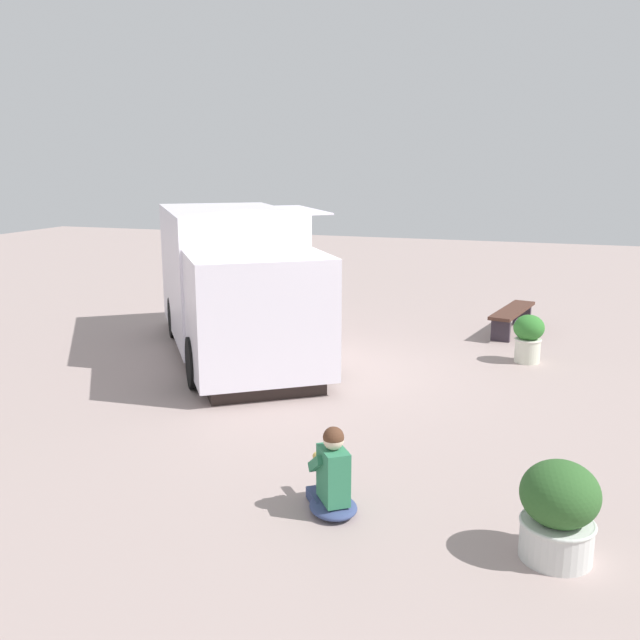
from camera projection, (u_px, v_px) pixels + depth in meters
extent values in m
plane|color=#A28D88|center=(284.00, 375.00, 10.79)|extent=(40.00, 40.00, 0.00)
cube|color=white|center=(228.00, 271.00, 12.46)|extent=(3.83, 4.24, 2.19)
cube|color=white|center=(259.00, 315.00, 10.00)|extent=(2.52, 2.44, 1.72)
cube|color=black|center=(271.00, 304.00, 9.20)|extent=(1.34, 0.96, 0.66)
cube|color=black|center=(284.00, 262.00, 12.71)|extent=(1.22, 1.70, 0.77)
cube|color=silver|center=(299.00, 210.00, 12.59)|extent=(1.79, 2.19, 0.03)
cube|color=black|center=(238.00, 347.00, 11.97)|extent=(4.28, 5.10, 0.21)
cylinder|color=black|center=(195.00, 362.00, 10.10)|extent=(0.61, 0.74, 0.75)
cylinder|color=black|center=(316.00, 353.00, 10.60)|extent=(0.61, 0.74, 0.75)
cylinder|color=black|center=(175.00, 317.00, 13.04)|extent=(0.61, 0.74, 0.75)
cylinder|color=black|center=(270.00, 311.00, 13.54)|extent=(0.61, 0.74, 0.75)
ellipsoid|color=navy|center=(333.00, 507.00, 6.53)|extent=(0.66, 0.68, 0.13)
cube|color=navy|center=(336.00, 496.00, 6.74)|extent=(0.30, 0.36, 0.11)
cube|color=navy|center=(317.00, 499.00, 6.68)|extent=(0.30, 0.36, 0.11)
cube|color=#2E7752|center=(333.00, 475.00, 6.45)|extent=(0.39, 0.42, 0.51)
sphere|color=beige|center=(333.00, 440.00, 6.38)|extent=(0.19, 0.19, 0.19)
sphere|color=#523220|center=(334.00, 437.00, 6.37)|extent=(0.20, 0.20, 0.20)
cube|color=#2E7752|center=(340.00, 460.00, 6.60)|extent=(0.28, 0.33, 0.27)
cube|color=#2E7752|center=(317.00, 463.00, 6.54)|extent=(0.28, 0.33, 0.27)
cylinder|color=tan|center=(323.00, 462.00, 6.74)|extent=(0.28, 0.31, 0.08)
cube|color=#6DA34B|center=(323.00, 460.00, 6.74)|extent=(0.22, 0.24, 0.02)
cylinder|color=beige|center=(527.00, 350.00, 11.42)|extent=(0.41, 0.41, 0.39)
torus|color=silver|center=(528.00, 340.00, 11.38)|extent=(0.43, 0.43, 0.04)
ellipsoid|color=#31762D|center=(529.00, 328.00, 11.34)|extent=(0.49, 0.49, 0.42)
sphere|color=#A953A8|center=(526.00, 318.00, 11.45)|extent=(0.08, 0.08, 0.08)
sphere|color=#A459C1|center=(539.00, 321.00, 11.37)|extent=(0.08, 0.08, 0.08)
sphere|color=#8C57A8|center=(517.00, 323.00, 11.37)|extent=(0.08, 0.08, 0.08)
sphere|color=#A358A9|center=(542.00, 326.00, 11.23)|extent=(0.07, 0.07, 0.07)
sphere|color=#A955AA|center=(518.00, 321.00, 11.35)|extent=(0.07, 0.07, 0.07)
sphere|color=purple|center=(516.00, 324.00, 11.38)|extent=(0.08, 0.08, 0.08)
cylinder|color=silver|center=(556.00, 540.00, 5.76)|extent=(0.59, 0.59, 0.33)
torus|color=silver|center=(558.00, 523.00, 5.73)|extent=(0.61, 0.61, 0.04)
ellipsoid|color=#2F5C28|center=(560.00, 494.00, 5.67)|extent=(0.64, 0.64, 0.55)
sphere|color=red|center=(574.00, 470.00, 5.80)|extent=(0.07, 0.07, 0.07)
sphere|color=#D03A3F|center=(531.00, 495.00, 5.60)|extent=(0.06, 0.06, 0.06)
sphere|color=#CF2A46|center=(527.00, 487.00, 5.69)|extent=(0.08, 0.08, 0.08)
sphere|color=red|center=(587.00, 484.00, 5.75)|extent=(0.08, 0.08, 0.08)
sphere|color=#E22C46|center=(567.00, 492.00, 5.42)|extent=(0.07, 0.07, 0.07)
sphere|color=#D43C48|center=(588.00, 500.00, 5.44)|extent=(0.07, 0.07, 0.07)
cube|color=#492C23|center=(513.00, 310.00, 13.32)|extent=(0.76, 1.90, 0.06)
cube|color=#2E252E|center=(501.00, 330.00, 12.75)|extent=(0.35, 0.15, 0.41)
cube|color=#2E252E|center=(522.00, 315.00, 14.00)|extent=(0.35, 0.15, 0.41)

